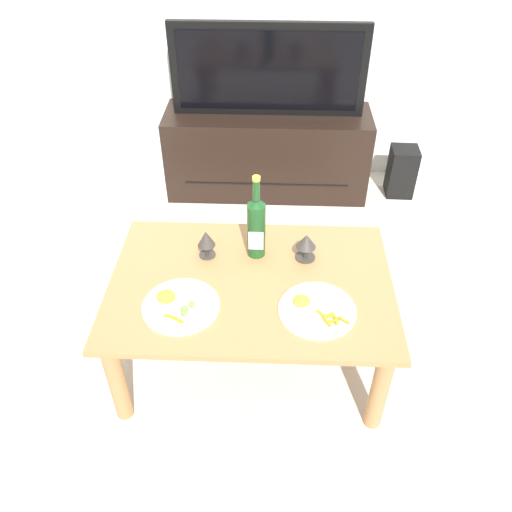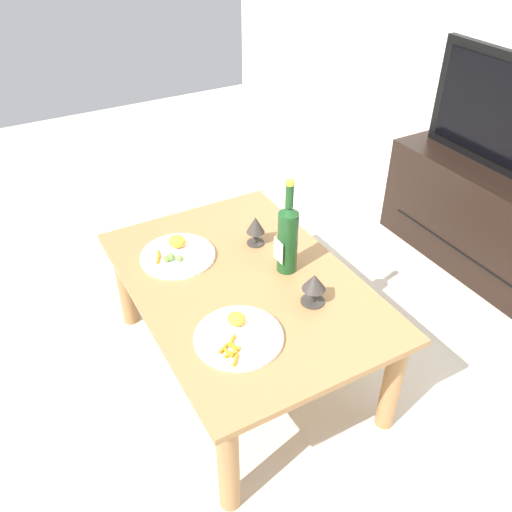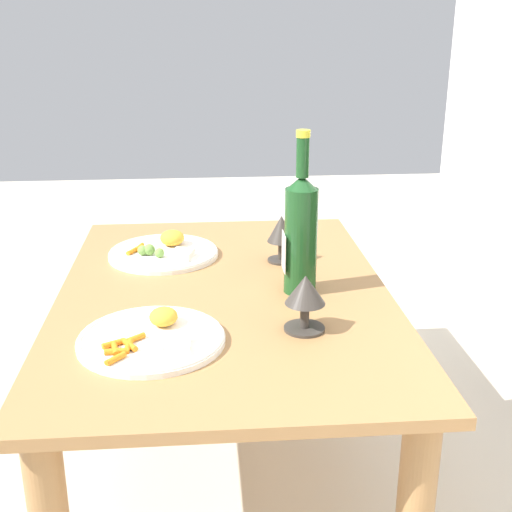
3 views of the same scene
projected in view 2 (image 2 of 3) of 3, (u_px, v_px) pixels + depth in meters
name	position (u px, v px, depth m)	size (l,w,h in m)	color
ground_plane	(245.00, 366.00, 2.31)	(6.40, 6.40, 0.00)	beige
dining_table	(244.00, 296.00, 2.08)	(1.15, 0.79, 0.46)	#9E7042
tv_stand	(502.00, 228.00, 2.69)	(1.27, 0.41, 0.53)	black
wine_bottle	(288.00, 236.00, 2.01)	(0.08, 0.08, 0.39)	#19471E
goblet_left	(255.00, 226.00, 2.19)	(0.08, 0.08, 0.13)	#38332D
goblet_right	(314.00, 284.00, 1.89)	(0.09, 0.09, 0.12)	#38332D
dinner_plate_left	(178.00, 254.00, 2.16)	(0.30, 0.30, 0.05)	white
dinner_plate_right	(239.00, 336.00, 1.79)	(0.30, 0.30, 0.05)	white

